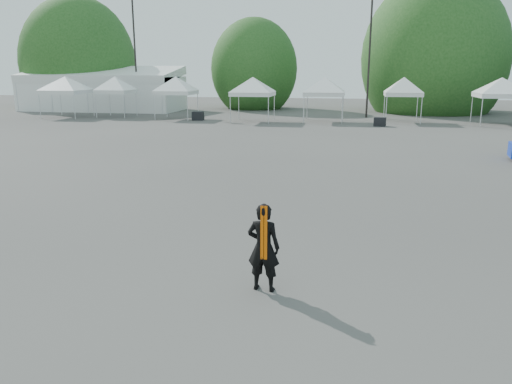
# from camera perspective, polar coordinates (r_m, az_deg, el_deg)

# --- Properties ---
(ground) EXTENTS (120.00, 120.00, 0.00)m
(ground) POSITION_cam_1_polar(r_m,az_deg,el_deg) (11.41, 1.28, -5.96)
(ground) COLOR #474442
(ground) RESTS_ON ground
(marquee) EXTENTS (15.00, 6.25, 4.23)m
(marquee) POSITION_cam_1_polar(r_m,az_deg,el_deg) (51.45, -17.12, 11.11)
(marquee) COLOR white
(marquee) RESTS_ON ground
(light_pole_west) EXTENTS (0.60, 0.25, 10.30)m
(light_pole_west) POSITION_cam_1_polar(r_m,az_deg,el_deg) (48.81, -13.69, 15.68)
(light_pole_west) COLOR black
(light_pole_west) RESTS_ON ground
(light_pole_east) EXTENTS (0.60, 0.25, 9.80)m
(light_pole_east) POSITION_cam_1_polar(r_m,az_deg,el_deg) (42.65, 12.87, 15.71)
(light_pole_east) COLOR black
(light_pole_east) RESTS_ON ground
(tree_far_w) EXTENTS (4.80, 4.80, 7.30)m
(tree_far_w) POSITION_cam_1_polar(r_m,az_deg,el_deg) (55.96, -19.60, 13.74)
(tree_far_w) COLOR #382314
(tree_far_w) RESTS_ON ground
(tree_mid_w) EXTENTS (4.16, 4.16, 6.33)m
(tree_mid_w) POSITION_cam_1_polar(r_m,az_deg,el_deg) (51.53, -0.20, 13.89)
(tree_mid_w) COLOR #382314
(tree_mid_w) RESTS_ON ground
(tree_mid_e) EXTENTS (5.12, 5.12, 7.79)m
(tree_mid_e) POSITION_cam_1_polar(r_m,az_deg,el_deg) (50.14, 19.64, 14.16)
(tree_mid_e) COLOR #382314
(tree_mid_e) RESTS_ON ground
(tent_a) EXTENTS (4.60, 4.60, 3.88)m
(tent_a) POSITION_cam_1_polar(r_m,az_deg,el_deg) (44.86, -20.99, 11.90)
(tent_a) COLOR silver
(tent_a) RESTS_ON ground
(tent_b) EXTENTS (3.75, 3.75, 3.88)m
(tent_b) POSITION_cam_1_polar(r_m,az_deg,el_deg) (43.83, -15.81, 12.26)
(tent_b) COLOR silver
(tent_b) RESTS_ON ground
(tent_c) EXTENTS (4.10, 4.10, 3.88)m
(tent_c) POSITION_cam_1_polar(r_m,az_deg,el_deg) (41.09, -9.16, 12.52)
(tent_c) COLOR silver
(tent_c) RESTS_ON ground
(tent_d) EXTENTS (4.31, 4.31, 3.88)m
(tent_d) POSITION_cam_1_polar(r_m,az_deg,el_deg) (38.33, -0.36, 12.61)
(tent_d) COLOR silver
(tent_d) RESTS_ON ground
(tent_e) EXTENTS (4.23, 4.23, 3.88)m
(tent_e) POSITION_cam_1_polar(r_m,az_deg,el_deg) (38.63, 7.87, 12.50)
(tent_e) COLOR silver
(tent_e) RESTS_ON ground
(tent_f) EXTENTS (3.77, 3.77, 3.88)m
(tent_f) POSITION_cam_1_polar(r_m,az_deg,el_deg) (39.46, 16.56, 12.09)
(tent_f) COLOR silver
(tent_f) RESTS_ON ground
(tent_g) EXTENTS (4.54, 4.54, 3.88)m
(tent_g) POSITION_cam_1_polar(r_m,az_deg,el_deg) (40.03, 26.29, 11.28)
(tent_g) COLOR silver
(tent_g) RESTS_ON ground
(man) EXTENTS (0.62, 0.44, 1.61)m
(man) POSITION_cam_1_polar(r_m,az_deg,el_deg) (8.87, 0.86, -6.33)
(man) COLOR black
(man) RESTS_ON ground
(crate_west) EXTENTS (0.90, 0.72, 0.67)m
(crate_west) POSITION_cam_1_polar(r_m,az_deg,el_deg) (39.71, -6.64, 8.63)
(crate_west) COLOR black
(crate_west) RESTS_ON ground
(crate_mid) EXTENTS (0.88, 0.74, 0.62)m
(crate_mid) POSITION_cam_1_polar(r_m,az_deg,el_deg) (36.28, 13.97, 7.80)
(crate_mid) COLOR black
(crate_mid) RESTS_ON ground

